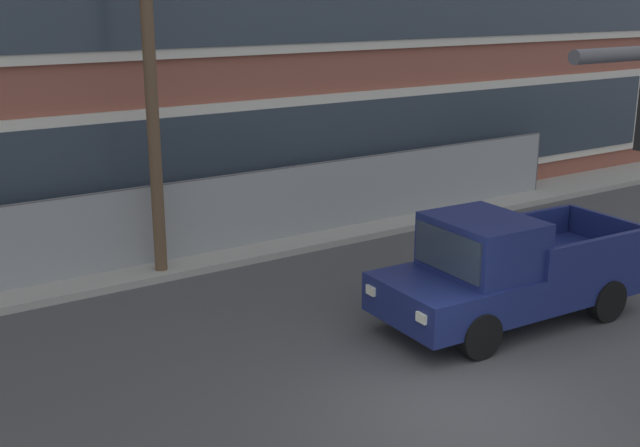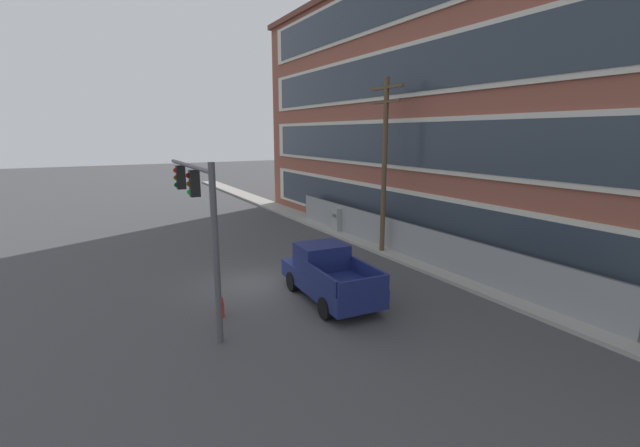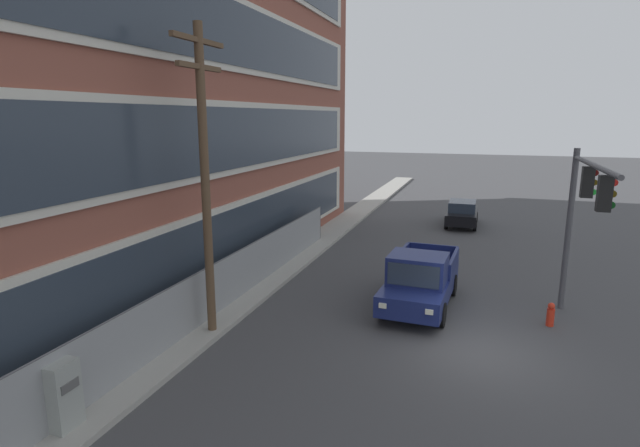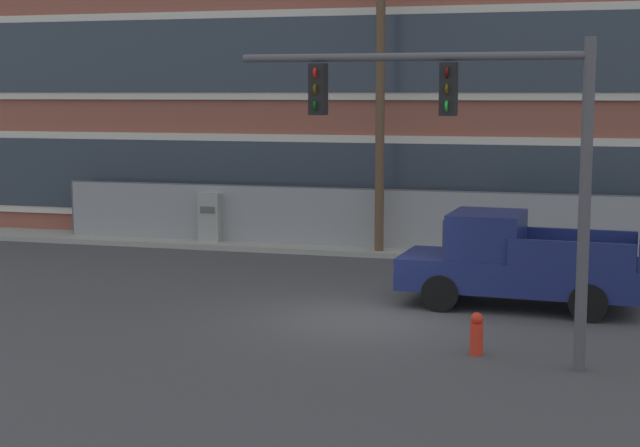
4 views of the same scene
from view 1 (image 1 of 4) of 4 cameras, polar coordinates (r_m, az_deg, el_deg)
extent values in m
plane|color=#424244|center=(12.15, 9.74, -12.98)|extent=(160.00, 160.00, 0.00)
cube|color=#9E9B93|center=(18.47, -8.13, -2.31)|extent=(80.00, 1.77, 0.16)
cube|color=beige|center=(18.56, -10.39, 4.02)|extent=(35.25, 0.10, 2.70)
cube|color=#2D3844|center=(18.51, -10.31, 3.99)|extent=(33.72, 0.06, 2.25)
cube|color=gray|center=(18.15, -8.95, 0.15)|extent=(22.38, 0.04, 1.88)
cylinder|color=#4C4C51|center=(24.83, 15.17, 4.08)|extent=(0.06, 0.06, 1.88)
cylinder|color=#4C4C51|center=(17.92, -9.08, 3.04)|extent=(22.38, 0.05, 0.05)
cube|color=navy|center=(15.14, 13.33, -4.07)|extent=(5.24, 2.32, 0.70)
cube|color=navy|center=(14.41, 11.47, -1.48)|extent=(1.64, 1.97, 0.98)
cube|color=#283342|center=(13.90, 9.04, -1.99)|extent=(0.15, 1.68, 0.73)
cube|color=navy|center=(15.15, 19.18, -2.03)|extent=(2.58, 0.25, 0.56)
cube|color=navy|center=(16.38, 14.07, -0.27)|extent=(2.58, 0.25, 0.56)
cube|color=navy|center=(16.76, 19.74, -0.38)|extent=(0.20, 1.97, 0.56)
cylinder|color=black|center=(13.64, 11.27, -7.82)|extent=(0.81, 0.30, 0.80)
cylinder|color=black|center=(14.98, 6.44, -5.39)|extent=(0.81, 0.30, 0.80)
cylinder|color=black|center=(15.76, 19.71, -5.16)|extent=(0.81, 0.30, 0.80)
cylinder|color=black|center=(16.93, 14.83, -3.28)|extent=(0.81, 0.30, 0.80)
cube|color=white|center=(12.99, 7.23, -6.68)|extent=(0.07, 0.24, 0.16)
cube|color=white|center=(14.06, 3.63, -4.78)|extent=(0.07, 0.24, 0.16)
cylinder|color=brown|center=(16.62, -12.04, 11.33)|extent=(0.26, 0.26, 9.16)
camera|label=2|loc=(24.33, 53.77, 10.99)|focal=24.00mm
camera|label=3|loc=(10.06, -75.59, 8.62)|focal=28.00mm
camera|label=4|loc=(17.03, 99.42, -6.72)|focal=55.00mm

